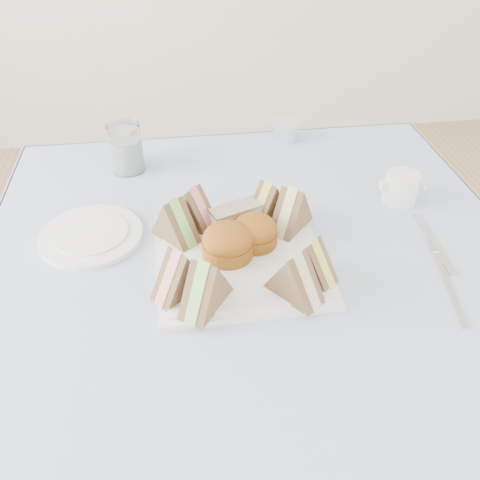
{
  "coord_description": "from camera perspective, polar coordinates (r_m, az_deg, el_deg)",
  "views": [
    {
      "loc": [
        -0.13,
        -0.71,
        1.35
      ],
      "look_at": [
        -0.03,
        -0.01,
        0.8
      ],
      "focal_mm": 38.0,
      "sensor_mm": 36.0,
      "label": 1
    }
  ],
  "objects": [
    {
      "name": "sandwich_bl_a",
      "position": [
        0.94,
        -7.34,
        2.33
      ],
      "size": [
        0.1,
        0.11,
        0.09
      ],
      "primitive_type": null,
      "rotation": [
        0.0,
        0.0,
        2.24
      ],
      "color": "brown",
      "rests_on": "serving_plate"
    },
    {
      "name": "side_plate",
      "position": [
        1.02,
        -16.38,
        0.49
      ],
      "size": [
        0.25,
        0.25,
        0.01
      ],
      "primitive_type": "cylinder",
      "rotation": [
        0.0,
        0.0,
        -0.34
      ],
      "color": "silver",
      "rests_on": "tablecloth"
    },
    {
      "name": "pastry_slice",
      "position": [
        0.98,
        -0.52,
        2.62
      ],
      "size": [
        0.11,
        0.07,
        0.05
      ],
      "primitive_type": "cube",
      "rotation": [
        0.0,
        0.0,
        0.37
      ],
      "color": "#CBB992",
      "rests_on": "serving_plate"
    },
    {
      "name": "table",
      "position": [
        1.21,
        1.43,
        -15.73
      ],
      "size": [
        0.9,
        0.9,
        0.74
      ],
      "primitive_type": "cube",
      "color": "brown",
      "rests_on": "floor"
    },
    {
      "name": "sandwich_fl_b",
      "position": [
        0.8,
        -3.92,
        -4.91
      ],
      "size": [
        0.1,
        0.11,
        0.09
      ],
      "primitive_type": null,
      "rotation": [
        0.0,
        0.0,
        0.94
      ],
      "color": "brown",
      "rests_on": "serving_plate"
    },
    {
      "name": "water_glass",
      "position": [
        1.2,
        -12.67,
        10.04
      ],
      "size": [
        0.1,
        0.1,
        0.11
      ],
      "primitive_type": "cylinder",
      "rotation": [
        0.0,
        0.0,
        0.32
      ],
      "color": "white",
      "rests_on": "tablecloth"
    },
    {
      "name": "scone_left",
      "position": [
        0.9,
        -1.41,
        -0.26
      ],
      "size": [
        0.1,
        0.1,
        0.06
      ],
      "primitive_type": "cylinder",
      "rotation": [
        0.0,
        0.0,
        -0.06
      ],
      "color": "brown",
      "rests_on": "serving_plate"
    },
    {
      "name": "sandwich_bl_b",
      "position": [
        0.98,
        -5.23,
        3.77
      ],
      "size": [
        0.1,
        0.1,
        0.09
      ],
      "primitive_type": null,
      "rotation": [
        0.0,
        0.0,
        2.39
      ],
      "color": "brown",
      "rests_on": "serving_plate"
    },
    {
      "name": "serving_plate",
      "position": [
        0.92,
        0.0,
        -2.15
      ],
      "size": [
        0.31,
        0.31,
        0.01
      ],
      "primitive_type": "cube",
      "rotation": [
        0.0,
        0.0,
        0.02
      ],
      "color": "silver",
      "rests_on": "tablecloth"
    },
    {
      "name": "sandwich_fr_b",
      "position": [
        0.82,
        6.21,
        -3.88
      ],
      "size": [
        0.1,
        0.11,
        0.09
      ],
      "primitive_type": null,
      "rotation": [
        0.0,
        0.0,
        -0.9
      ],
      "color": "brown",
      "rests_on": "serving_plate"
    },
    {
      "name": "fork",
      "position": [
        0.94,
        22.42,
        -4.97
      ],
      "size": [
        0.05,
        0.19,
        0.0
      ],
      "primitive_type": "cube",
      "rotation": [
        0.0,
        0.0,
        -0.19
      ],
      "color": "silver",
      "rests_on": "tablecloth"
    },
    {
      "name": "sandwich_br_b",
      "position": [
        0.99,
        3.16,
        4.44
      ],
      "size": [
        0.1,
        0.09,
        0.08
      ],
      "primitive_type": null,
      "rotation": [
        0.0,
        0.0,
        -2.51
      ],
      "color": "brown",
      "rests_on": "serving_plate"
    },
    {
      "name": "floor",
      "position": [
        1.53,
        1.19,
        -23.95
      ],
      "size": [
        4.0,
        4.0,
        0.0
      ],
      "primitive_type": "plane",
      "color": "#9E7751",
      "rests_on": "ground"
    },
    {
      "name": "tea_strainer",
      "position": [
        1.33,
        5.04,
        12.01
      ],
      "size": [
        0.1,
        0.1,
        0.04
      ],
      "primitive_type": "cylinder",
      "rotation": [
        0.0,
        0.0,
        -0.38
      ],
      "color": "silver",
      "rests_on": "tablecloth"
    },
    {
      "name": "creamer_jug",
      "position": [
        1.12,
        17.63,
        5.62
      ],
      "size": [
        0.08,
        0.08,
        0.06
      ],
      "primitive_type": "cylinder",
      "rotation": [
        0.0,
        0.0,
        0.09
      ],
      "color": "silver",
      "rests_on": "tablecloth"
    },
    {
      "name": "sandwich_fr_a",
      "position": [
        0.86,
        8.05,
        -2.12
      ],
      "size": [
        0.09,
        0.09,
        0.08
      ],
      "primitive_type": null,
      "rotation": [
        0.0,
        0.0,
        -0.8
      ],
      "color": "brown",
      "rests_on": "serving_plate"
    },
    {
      "name": "scone_right",
      "position": [
        0.93,
        1.66,
        0.93
      ],
      "size": [
        0.11,
        0.11,
        0.06
      ],
      "primitive_type": "cylinder",
      "rotation": [
        0.0,
        0.0,
        0.49
      ],
      "color": "brown",
      "rests_on": "serving_plate"
    },
    {
      "name": "tablecloth",
      "position": [
        0.94,
        1.78,
        -2.17
      ],
      "size": [
        1.02,
        1.02,
        0.01
      ],
      "primitive_type": "cube",
      "color": "#9FA7C3",
      "rests_on": "table"
    },
    {
      "name": "sandwich_br_a",
      "position": [
        0.97,
        5.83,
        3.57
      ],
      "size": [
        0.1,
        0.11,
        0.09
      ],
      "primitive_type": null,
      "rotation": [
        0.0,
        0.0,
        -2.29
      ],
      "color": "brown",
      "rests_on": "serving_plate"
    },
    {
      "name": "knife",
      "position": [
        1.04,
        20.92,
        -0.3
      ],
      "size": [
        0.02,
        0.19,
        0.0
      ],
      "primitive_type": "cube",
      "rotation": [
        0.0,
        0.0,
        -0.04
      ],
      "color": "silver",
      "rests_on": "tablecloth"
    },
    {
      "name": "sandwich_fl_a",
      "position": [
        0.83,
        -6.8,
        -3.48
      ],
      "size": [
        0.11,
        0.1,
        0.09
      ],
      "primitive_type": null,
      "rotation": [
        0.0,
        0.0,
        0.66
      ],
      "color": "brown",
      "rests_on": "serving_plate"
    }
  ]
}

